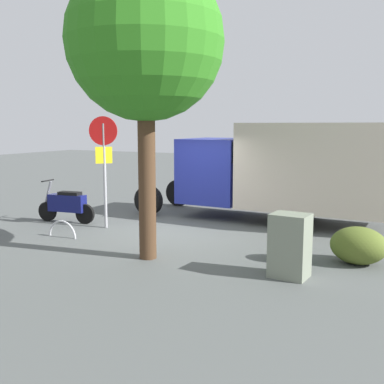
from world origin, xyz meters
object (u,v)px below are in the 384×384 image
(box_truck_near, at_px, (281,167))
(street_tree, at_px, (145,43))
(bike_rack_hoop, at_px, (62,237))
(stop_sign, at_px, (104,154))
(motorcycle, at_px, (67,204))
(utility_cabinet, at_px, (290,246))

(box_truck_near, bearing_deg, street_tree, 75.20)
(box_truck_near, relative_size, street_tree, 1.23)
(bike_rack_hoop, bearing_deg, stop_sign, -103.25)
(motorcycle, relative_size, street_tree, 0.30)
(stop_sign, xyz_separation_m, street_tree, (-2.57, 1.93, 2.36))
(box_truck_near, xyz_separation_m, stop_sign, (3.96, 2.95, 0.42))
(stop_sign, relative_size, utility_cabinet, 2.54)
(box_truck_near, bearing_deg, utility_cabinet, 109.43)
(motorcycle, distance_m, utility_cabinet, 7.18)
(box_truck_near, distance_m, bike_rack_hoop, 6.26)
(street_tree, relative_size, utility_cabinet, 5.07)
(bike_rack_hoop, bearing_deg, utility_cabinet, 175.58)
(street_tree, xyz_separation_m, bike_rack_hoop, (2.89, -0.59, -4.35))
(motorcycle, xyz_separation_m, street_tree, (-3.98, 1.99, 3.83))
(stop_sign, xyz_separation_m, bike_rack_hoop, (0.32, 1.34, -1.99))
(box_truck_near, xyz_separation_m, street_tree, (1.39, 4.88, 2.78))
(box_truck_near, relative_size, utility_cabinet, 6.24)
(motorcycle, height_order, stop_sign, stop_sign)
(stop_sign, bearing_deg, motorcycle, -2.35)
(box_truck_near, relative_size, stop_sign, 2.46)
(stop_sign, relative_size, bike_rack_hoop, 3.51)
(box_truck_near, height_order, utility_cabinet, box_truck_near)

